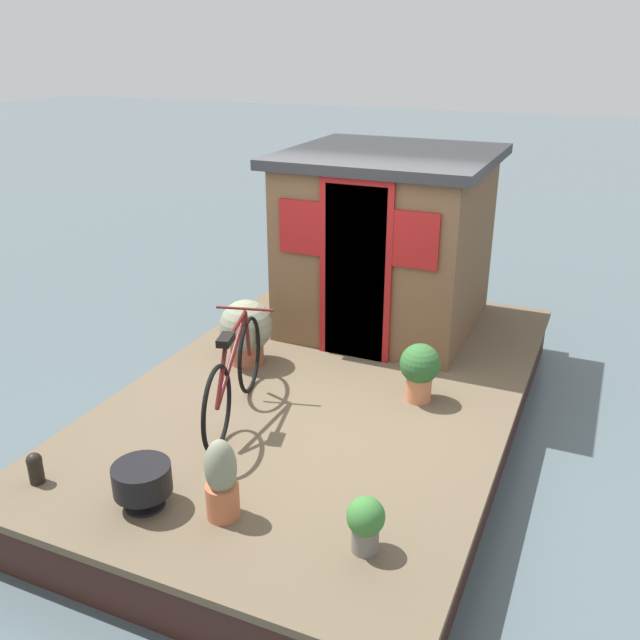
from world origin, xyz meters
The scene contains 10 objects.
ground_plane centered at (0.00, 0.00, 0.00)m, with size 60.00×60.00×0.00m, color #4C5B60.
houseboat_deck centered at (0.00, 0.00, 0.24)m, with size 5.36×3.31×0.49m.
houseboat_cabin centered at (1.57, 0.00, 1.43)m, with size 2.07×2.08×1.87m.
bicycle centered at (-0.85, 0.48, 0.86)m, with size 1.60×0.57×0.82m.
potted_plant_basil centered at (-1.94, -1.06, 0.69)m, with size 0.24×0.24×0.37m.
potted_plant_ivy centered at (0.08, 0.89, 0.83)m, with size 0.51×0.51×0.64m.
potted_plant_fern centered at (-2.01, -0.10, 0.76)m, with size 0.22×0.22×0.58m.
potted_plant_thyme centered at (0.03, -0.83, 0.79)m, with size 0.35×0.35×0.52m.
charcoal_grill centered at (-2.13, 0.45, 0.69)m, with size 0.39×0.39×0.31m.
mooring_bollard centered at (-2.22, 1.31, 0.61)m, with size 0.11×0.11×0.24m.
Camera 1 is at (-5.16, -2.17, 3.42)m, focal length 38.70 mm.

